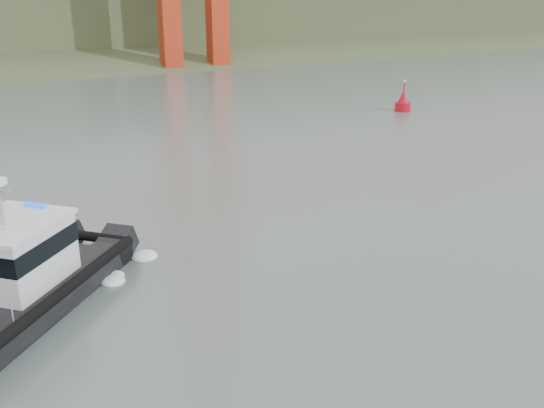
# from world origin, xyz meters

# --- Properties ---
(ground) EXTENTS (400.00, 400.00, 0.00)m
(ground) POSITION_xyz_m (0.00, 0.00, 0.00)
(ground) COLOR #556560
(ground) RESTS_ON ground
(headlands) EXTENTS (500.00, 105.36, 27.12)m
(headlands) POSITION_xyz_m (0.00, 125.50, 7.05)
(headlands) COLOR #3E4C2B
(headlands) RESTS_ON ground
(patrol_boat) EXTENTS (11.86, 12.34, 6.10)m
(patrol_boat) POSITION_xyz_m (-11.21, 5.29, 1.53)
(patrol_boat) COLOR black
(patrol_boat) RESTS_ON ground
(nav_buoy) EXTENTS (1.70, 1.70, 3.55)m
(nav_buoy) POSITION_xyz_m (30.44, 32.27, 0.93)
(nav_buoy) COLOR #AC0B19
(nav_buoy) RESTS_ON ground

